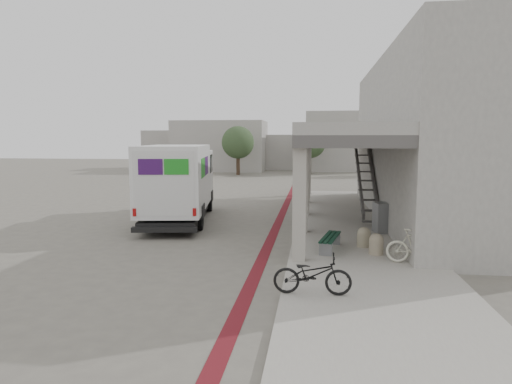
# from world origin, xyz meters

# --- Properties ---
(ground) EXTENTS (120.00, 120.00, 0.00)m
(ground) POSITION_xyz_m (0.00, 0.00, 0.00)
(ground) COLOR #625C54
(ground) RESTS_ON ground
(bike_lane_stripe) EXTENTS (0.35, 40.00, 0.01)m
(bike_lane_stripe) POSITION_xyz_m (1.00, 2.00, 0.01)
(bike_lane_stripe) COLOR maroon
(bike_lane_stripe) RESTS_ON ground
(sidewalk) EXTENTS (4.40, 28.00, 0.12)m
(sidewalk) POSITION_xyz_m (4.00, 0.00, 0.06)
(sidewalk) COLOR gray
(sidewalk) RESTS_ON ground
(transit_building) EXTENTS (7.60, 17.00, 7.00)m
(transit_building) POSITION_xyz_m (6.83, 4.50, 3.40)
(transit_building) COLOR gray
(transit_building) RESTS_ON ground
(distant_backdrop) EXTENTS (28.00, 10.00, 6.50)m
(distant_backdrop) POSITION_xyz_m (-2.84, 35.89, 2.70)
(distant_backdrop) COLOR #999691
(distant_backdrop) RESTS_ON ground
(tree_left) EXTENTS (3.20, 3.20, 4.80)m
(tree_left) POSITION_xyz_m (-5.00, 28.00, 3.18)
(tree_left) COLOR #38281C
(tree_left) RESTS_ON ground
(tree_mid) EXTENTS (3.20, 3.20, 4.80)m
(tree_mid) POSITION_xyz_m (2.00, 30.00, 3.18)
(tree_mid) COLOR #38281C
(tree_mid) RESTS_ON ground
(tree_right) EXTENTS (3.20, 3.20, 4.80)m
(tree_right) POSITION_xyz_m (10.00, 29.00, 3.18)
(tree_right) COLOR #38281C
(tree_right) RESTS_ON ground
(fedex_truck) EXTENTS (3.48, 8.00, 3.30)m
(fedex_truck) POSITION_xyz_m (-3.33, 2.75, 1.76)
(fedex_truck) COLOR black
(fedex_truck) RESTS_ON ground
(bench) EXTENTS (0.76, 1.88, 0.43)m
(bench) POSITION_xyz_m (3.03, -2.19, 0.43)
(bench) COLOR slate
(bench) RESTS_ON sidewalk
(bollard_near) EXTENTS (0.43, 0.43, 0.64)m
(bollard_near) POSITION_xyz_m (4.12, -1.64, 0.44)
(bollard_near) COLOR gray
(bollard_near) RESTS_ON sidewalk
(bollard_far) EXTENTS (0.43, 0.43, 0.64)m
(bollard_far) POSITION_xyz_m (4.39, -2.59, 0.44)
(bollard_far) COLOR gray
(bollard_far) RESTS_ON sidewalk
(utility_cabinet) EXTENTS (0.63, 0.76, 1.11)m
(utility_cabinet) POSITION_xyz_m (5.00, 0.74, 0.67)
(utility_cabinet) COLOR gray
(utility_cabinet) RESTS_ON sidewalk
(bicycle_black) EXTENTS (1.74, 0.61, 0.92)m
(bicycle_black) POSITION_xyz_m (2.50, -6.40, 0.58)
(bicycle_black) COLOR black
(bicycle_black) RESTS_ON sidewalk
(bicycle_cream) EXTENTS (1.70, 0.82, 0.98)m
(bicycle_cream) POSITION_xyz_m (5.34, -3.55, 0.61)
(bicycle_cream) COLOR beige
(bicycle_cream) RESTS_ON sidewalk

